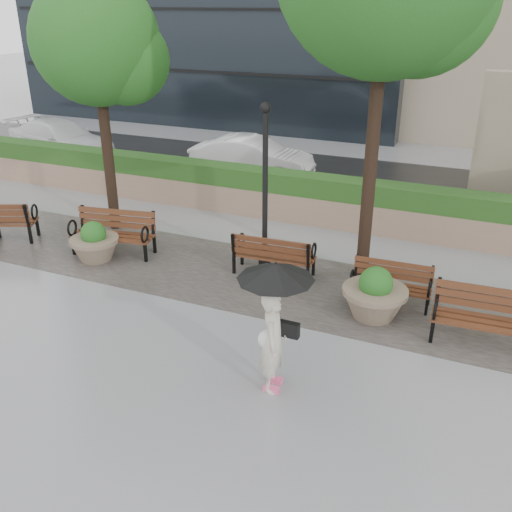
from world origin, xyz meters
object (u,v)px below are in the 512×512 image
at_px(car_left, 61,139).
at_px(bench_2, 274,263).
at_px(car_right, 252,158).
at_px(pedestrian, 274,315).
at_px(planter_right, 375,298).
at_px(lamppost, 265,202).
at_px(bench_1, 114,242).
at_px(bench_3, 390,292).
at_px(planter_left, 95,245).
at_px(bench_4, 487,330).

bearing_deg(car_left, bench_2, -110.61).
xyz_separation_m(car_right, pedestrian, (5.18, -10.85, 0.62)).
xyz_separation_m(planter_right, lamppost, (-2.80, 1.10, 1.27)).
height_order(bench_1, pedestrian, pedestrian).
xyz_separation_m(bench_1, bench_3, (6.76, 0.15, -0.06)).
distance_m(lamppost, pedestrian, 4.37).
relative_size(bench_1, bench_3, 1.28).
bearing_deg(lamppost, planter_left, -165.04).
bearing_deg(planter_left, bench_4, -1.49).
bearing_deg(bench_3, planter_left, -177.20).
bearing_deg(planter_right, car_right, 127.67).
height_order(bench_3, car_right, car_right).
height_order(bench_4, planter_right, planter_right).
xyz_separation_m(planter_right, car_right, (-6.17, 7.99, 0.29)).
xyz_separation_m(bench_4, pedestrian, (-3.09, -2.67, 1.02)).
distance_m(bench_1, planter_right, 6.60).
bearing_deg(planter_right, bench_3, 74.64).
height_order(bench_3, planter_left, planter_left).
relative_size(planter_right, car_right, 0.30).
distance_m(bench_1, planter_left, 0.52).
xyz_separation_m(bench_1, bench_4, (8.68, -0.71, -0.01)).
height_order(lamppost, pedestrian, lamppost).
bearing_deg(lamppost, planter_right, -21.45).
relative_size(planter_left, lamppost, 0.30).
distance_m(bench_1, car_right, 7.50).
height_order(bench_4, lamppost, lamppost).
xyz_separation_m(planter_right, pedestrian, (-0.99, -2.86, 0.91)).
bearing_deg(car_right, bench_1, 172.22).
bearing_deg(planter_left, bench_2, 12.43).
relative_size(bench_4, planter_right, 1.55).
xyz_separation_m(bench_2, car_right, (-3.64, 7.02, 0.42)).
distance_m(bench_2, car_left, 13.53).
bearing_deg(car_left, lamppost, -110.71).
bearing_deg(bench_4, car_left, 151.65).
distance_m(planter_right, lamppost, 3.26).
distance_m(bench_2, bench_4, 4.77).
bearing_deg(bench_1, pedestrian, -41.38).
height_order(lamppost, car_right, lamppost).
bearing_deg(bench_1, planter_left, -123.44).
height_order(planter_left, lamppost, lamppost).
bearing_deg(bench_4, pedestrian, -142.04).
xyz_separation_m(bench_1, car_right, (0.41, 7.48, 0.39)).
distance_m(bench_3, car_left, 16.07).
xyz_separation_m(planter_right, car_left, (-14.30, 7.62, 0.29)).
bearing_deg(lamppost, bench_4, -14.82).
distance_m(bench_3, planter_left, 7.00).
xyz_separation_m(bench_2, pedestrian, (1.54, -3.83, 1.04)).
xyz_separation_m(lamppost, car_left, (-11.50, 6.52, -0.98)).
relative_size(bench_3, car_left, 0.34).
bearing_deg(bench_4, bench_3, 152.96).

